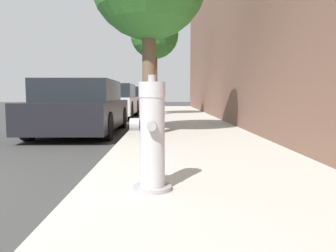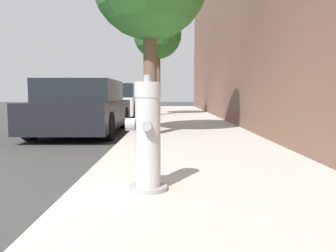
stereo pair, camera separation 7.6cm
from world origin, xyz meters
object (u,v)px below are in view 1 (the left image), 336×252
at_px(parked_car_far, 132,99).
at_px(street_tree_far, 154,35).
at_px(fire_hydrant, 152,138).
at_px(parked_car_near, 82,108).
at_px(parked_car_mid, 113,101).

bearing_deg(parked_car_far, street_tree_far, -76.52).
relative_size(fire_hydrant, parked_car_far, 0.23).
distance_m(parked_car_near, street_tree_far, 5.72).
bearing_deg(parked_car_near, parked_car_far, 89.14).
height_order(fire_hydrant, parked_car_far, parked_car_far).
bearing_deg(parked_car_far, parked_car_near, -90.86).
bearing_deg(parked_car_near, parked_car_mid, 90.37).
bearing_deg(parked_car_far, parked_car_mid, -92.02).
distance_m(parked_car_mid, parked_car_far, 5.70).
distance_m(parked_car_mid, street_tree_far, 3.11).
height_order(fire_hydrant, parked_car_near, parked_car_near).
relative_size(parked_car_near, street_tree_far, 1.01).
height_order(parked_car_near, parked_car_far, parked_car_far).
xyz_separation_m(fire_hydrant, parked_car_far, (-1.74, 16.42, 0.07)).
distance_m(parked_car_near, parked_car_mid, 5.40).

